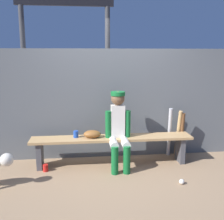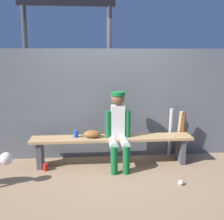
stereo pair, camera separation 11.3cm
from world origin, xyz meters
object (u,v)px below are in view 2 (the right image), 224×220
Objects in this scene: dugout_bench at (112,143)px; bat_wood_dark at (183,136)px; baseball_glove at (92,134)px; bat_wood_tan at (179,134)px; player_seated at (119,127)px; cup_on_bench at (76,134)px; baseball at (181,182)px; cup_on_ground at (46,167)px; scoreboard at (69,3)px; bat_aluminum_silver at (170,133)px.

dugout_bench is 3.29× the size of bat_wood_dark.
bat_wood_tan reaches higher than baseball_glove.
player_seated is 0.71m from cup_on_bench.
player_seated is 16.51× the size of baseball.
dugout_bench is at bearing 8.69° from cup_on_ground.
bat_wood_dark is 7.29× the size of cup_on_ground.
player_seated is at bearing -60.44° from scoreboard.
dugout_bench is at bearing -170.47° from bat_wood_dark.
scoreboard is at bearing 150.97° from bat_wood_dark.
dugout_bench is 0.67× the size of scoreboard.
bat_wood_dark is (0.20, -0.07, -0.04)m from bat_aluminum_silver.
baseball is (-0.31, -1.07, -0.39)m from bat_wood_tan.
bat_wood_tan is 11.44× the size of baseball.
player_seated reaches higher than bat_wood_tan.
baseball_glove is 0.33× the size of bat_wood_tan.
dugout_bench is 9.41× the size of baseball_glove.
baseball_glove is at bearing -168.49° from bat_aluminum_silver.
cup_on_bench reaches higher than baseball.
bat_wood_tan is 2.34m from cup_on_ground.
scoreboard reaches higher than cup_on_ground.
dugout_bench is at bearing 0.00° from baseball_glove.
dugout_bench is 1.23m from bat_wood_tan.
bat_aluminum_silver reaches higher than dugout_bench.
player_seated is at bearing 138.31° from baseball.
dugout_bench is at bearing -168.76° from bat_wood_tan.
baseball is 0.67× the size of cup_on_ground.
dugout_bench is at bearing 130.62° from player_seated.
player_seated reaches higher than dugout_bench.
player_seated is 1.31m from cup_on_ground.
bat_wood_tan is (1.21, 0.24, 0.05)m from dugout_bench.
bat_aluminum_silver reaches higher than baseball.
dugout_bench is 2.16× the size of player_seated.
cup_on_ground is (-1.07, -0.16, -0.32)m from dugout_bench.
player_seated is 1.39× the size of bat_aluminum_silver.
bat_aluminum_silver reaches higher than cup_on_bench.
baseball_glove is 0.90m from cup_on_ground.
dugout_bench is at bearing -3.69° from cup_on_bench.
baseball is (-0.16, -1.11, -0.40)m from bat_aluminum_silver.
baseball_glove is 3.78× the size of baseball.
baseball_glove is 2.62m from scoreboard.
scoreboard is (-0.71, 1.31, 2.40)m from dugout_bench.
scoreboard is at bearing 126.99° from baseball.
player_seated reaches higher than cup_on_bench.
cup_on_ground is at bearing -157.28° from cup_on_bench.
dugout_bench is 0.36m from baseball_glove.
bat_aluminum_silver is at bearing 81.53° from baseball.
bat_aluminum_silver is at bearing 160.92° from bat_wood_dark.
baseball_glove is 1.55m from bat_wood_tan.
bat_wood_tan is (1.53, 0.24, -0.11)m from baseball_glove.
scoreboard reaches higher than bat_aluminum_silver.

